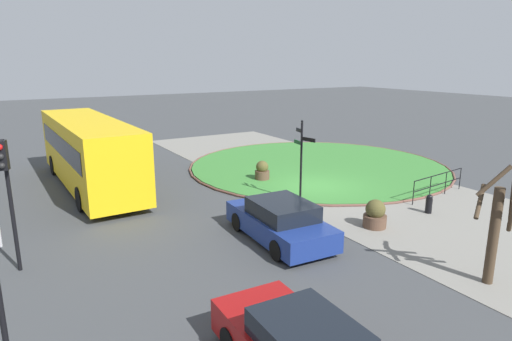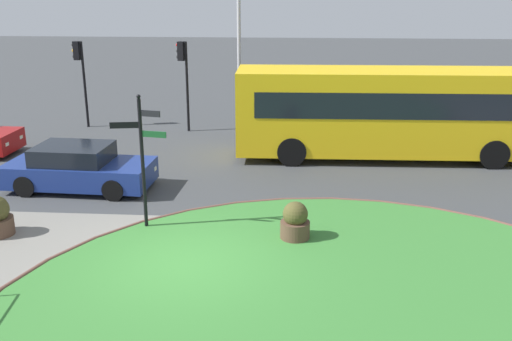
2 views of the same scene
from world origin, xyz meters
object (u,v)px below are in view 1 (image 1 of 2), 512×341
at_px(bollard_foreground, 429,204).
at_px(signpost_directional, 301,156).
at_px(car_far_lane, 280,221).
at_px(planter_near_signpost, 375,215).
at_px(bus_yellow, 89,151).
at_px(traffic_light_far, 6,177).
at_px(planter_kerbside, 262,172).
at_px(street_tree_bare, 497,224).

bearing_deg(bollard_foreground, signpost_directional, 44.06).
bearing_deg(bollard_foreground, car_far_lane, 83.00).
height_order(car_far_lane, planter_near_signpost, car_far_lane).
xyz_separation_m(signpost_directional, bollard_foreground, (-3.61, -3.49, -1.60)).
height_order(bollard_foreground, bus_yellow, bus_yellow).
xyz_separation_m(bus_yellow, traffic_light_far, (-7.98, 3.52, 1.05)).
bearing_deg(planter_kerbside, planter_near_signpost, -178.76).
height_order(car_far_lane, street_tree_bare, street_tree_bare).
relative_size(bus_yellow, street_tree_bare, 2.99).
relative_size(traffic_light_far, planter_kerbside, 3.70).
bearing_deg(signpost_directional, street_tree_bare, -178.31).
height_order(bollard_foreground, street_tree_bare, street_tree_bare).
distance_m(signpost_directional, planter_near_signpost, 3.97).
relative_size(bollard_foreground, traffic_light_far, 0.20).
bearing_deg(traffic_light_far, planter_kerbside, 127.94).
bearing_deg(bollard_foreground, planter_kerbside, 22.52).
distance_m(signpost_directional, street_tree_bare, 8.14).
bearing_deg(planter_kerbside, traffic_light_far, 113.49).
height_order(bus_yellow, street_tree_bare, street_tree_bare).
xyz_separation_m(traffic_light_far, planter_kerbside, (4.75, -10.93, -2.29)).
xyz_separation_m(car_far_lane, street_tree_bare, (-5.31, -3.15, 1.04)).
bearing_deg(street_tree_bare, planter_kerbside, -0.96).
bearing_deg(planter_near_signpost, planter_kerbside, 1.24).
xyz_separation_m(planter_kerbside, street_tree_bare, (-11.88, 0.20, 1.22)).
xyz_separation_m(signpost_directional, car_far_lane, (-2.82, 2.91, -1.35)).
distance_m(signpost_directional, bus_yellow, 9.86).
xyz_separation_m(bollard_foreground, bus_yellow, (10.59, 10.45, 1.31)).
bearing_deg(traffic_light_far, car_far_lane, 90.89).
xyz_separation_m(signpost_directional, bus_yellow, (6.98, 6.96, -0.29)).
bearing_deg(signpost_directional, planter_near_signpost, -170.62).
relative_size(planter_near_signpost, street_tree_bare, 0.29).
bearing_deg(signpost_directional, planter_kerbside, -6.67).
height_order(bollard_foreground, traffic_light_far, traffic_light_far).
height_order(traffic_light_far, street_tree_bare, traffic_light_far).
height_order(signpost_directional, traffic_light_far, traffic_light_far).
bearing_deg(bollard_foreground, street_tree_bare, 144.29).
distance_m(traffic_light_far, planter_kerbside, 12.13).
height_order(planter_kerbside, street_tree_bare, street_tree_bare).
bearing_deg(bus_yellow, planter_near_signpost, -145.90).
relative_size(bollard_foreground, planter_kerbside, 0.75).
relative_size(bollard_foreground, bus_yellow, 0.07).
bearing_deg(planter_kerbside, signpost_directional, 173.33).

